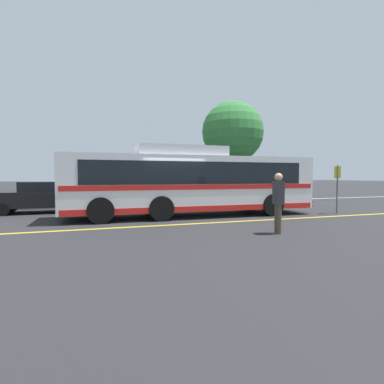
% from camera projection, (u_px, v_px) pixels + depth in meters
% --- Properties ---
extents(ground_plane, '(220.00, 220.00, 0.00)m').
position_uv_depth(ground_plane, '(169.00, 218.00, 12.89)').
color(ground_plane, '#262628').
extents(lane_strip_0, '(30.98, 0.20, 0.01)m').
position_uv_depth(lane_strip_0, '(210.00, 223.00, 11.40)').
color(lane_strip_0, gold).
rests_on(lane_strip_0, ground_plane).
extents(curb_strip, '(38.98, 0.36, 0.15)m').
position_uv_depth(curb_strip, '(165.00, 204.00, 18.35)').
color(curb_strip, '#99999E').
rests_on(curb_strip, ground_plane).
extents(transit_bus, '(11.34, 2.80, 3.08)m').
position_uv_depth(transit_bus, '(192.00, 182.00, 13.40)').
color(transit_bus, silver).
rests_on(transit_bus, ground_plane).
extents(parked_car_1, '(4.54, 1.99, 1.52)m').
position_uv_depth(parked_car_1, '(41.00, 197.00, 14.66)').
color(parked_car_1, black).
rests_on(parked_car_1, ground_plane).
extents(pedestrian_1, '(0.29, 0.45, 1.88)m').
position_uv_depth(pedestrian_1, '(278.00, 199.00, 9.23)').
color(pedestrian_1, brown).
rests_on(pedestrian_1, ground_plane).
extents(bus_stop_sign, '(0.07, 0.40, 2.30)m').
position_uv_depth(bus_stop_sign, '(337.00, 183.00, 14.19)').
color(bus_stop_sign, '#59595E').
rests_on(bus_stop_sign, ground_plane).
extents(tree_0, '(4.83, 4.83, 7.69)m').
position_uv_depth(tree_0, '(233.00, 132.00, 23.63)').
color(tree_0, '#513823').
rests_on(tree_0, ground_plane).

